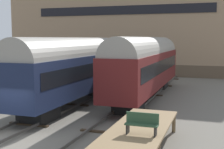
# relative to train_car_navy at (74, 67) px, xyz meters

# --- Properties ---
(track_right) EXTENTS (2.60, 60.00, 0.26)m
(track_right) POSITION_rel_train_car_navy_xyz_m (4.70, -9.22, -2.83)
(track_right) COLOR #4C4742
(track_right) RESTS_ON ground
(train_car_navy) EXTENTS (2.97, 15.56, 5.23)m
(train_car_navy) POSITION_rel_train_car_navy_xyz_m (0.00, 0.00, 0.00)
(train_car_navy) COLOR black
(train_car_navy) RESTS_ON ground
(train_car_maroon) EXTENTS (2.88, 17.50, 5.28)m
(train_car_maroon) POSITION_rel_train_car_navy_xyz_m (4.70, 4.70, 0.05)
(train_car_maroon) COLOR black
(train_car_maroon) RESTS_ON ground
(station_platform) EXTENTS (2.50, 10.03, 1.14)m
(station_platform) POSITION_rel_train_car_navy_xyz_m (7.27, -9.68, -1.94)
(station_platform) COLOR #8C704C
(station_platform) RESTS_ON ground
(bench) EXTENTS (1.40, 0.40, 0.91)m
(bench) POSITION_rel_train_car_navy_xyz_m (7.61, -9.29, -1.35)
(bench) COLOR #2D4C33
(bench) RESTS_ON station_platform
(warehouse_building) EXTENTS (35.97, 13.80, 16.42)m
(warehouse_building) POSITION_rel_train_car_navy_xyz_m (-2.35, 26.95, 5.24)
(warehouse_building) COLOR brown
(warehouse_building) RESTS_ON ground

